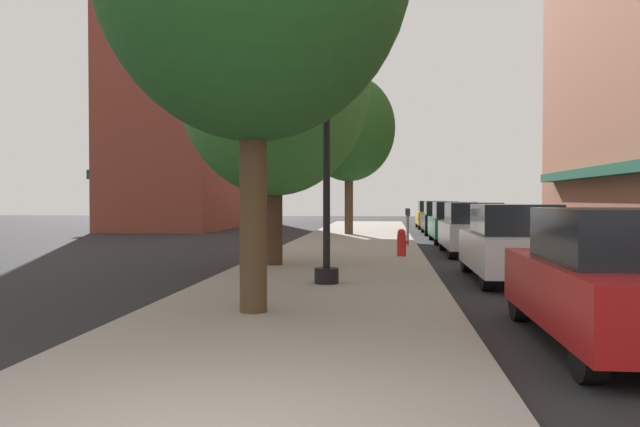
{
  "coord_description": "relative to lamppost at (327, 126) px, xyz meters",
  "views": [
    {
      "loc": [
        1.29,
        -4.01,
        1.77
      ],
      "look_at": [
        -1.28,
        21.0,
        1.21
      ],
      "focal_mm": 36.3,
      "sensor_mm": 36.0,
      "label": 1
    }
  ],
  "objects": [
    {
      "name": "ground_plane",
      "position": [
        3.88,
        9.45,
        -3.2
      ],
      "size": [
        90.0,
        90.0,
        0.0
      ],
      "primitive_type": "plane",
      "color": "#232326"
    },
    {
      "name": "car_green",
      "position": [
        3.88,
        13.98,
        -2.39
      ],
      "size": [
        1.8,
        4.3,
        1.66
      ],
      "rotation": [
        0.0,
        0.0,
        -0.01
      ],
      "color": "black",
      "rests_on": "ground"
    },
    {
      "name": "car_white",
      "position": [
        3.88,
        1.67,
        -2.39
      ],
      "size": [
        1.8,
        4.3,
        1.66
      ],
      "rotation": [
        0.0,
        0.0,
        0.01
      ],
      "color": "black",
      "rests_on": "ground"
    },
    {
      "name": "sidewalk_slab",
      "position": [
        -0.12,
        10.45,
        -3.14
      ],
      "size": [
        4.8,
        50.0,
        0.12
      ],
      "primitive_type": "cube",
      "color": "gray",
      "rests_on": "ground"
    },
    {
      "name": "car_silver",
      "position": [
        3.88,
        8.31,
        -2.39
      ],
      "size": [
        1.8,
        4.3,
        1.66
      ],
      "rotation": [
        0.0,
        0.0,
        -0.02
      ],
      "color": "black",
      "rests_on": "ground"
    },
    {
      "name": "fire_hydrant",
      "position": [
        1.61,
        6.27,
        -2.68
      ],
      "size": [
        0.33,
        0.26,
        0.79
      ],
      "color": "red",
      "rests_on": "sidewalk_slab"
    },
    {
      "name": "car_yellow",
      "position": [
        3.88,
        26.67,
        -2.39
      ],
      "size": [
        1.8,
        4.3,
        1.66
      ],
      "rotation": [
        0.0,
        0.0,
        0.04
      ],
      "color": "black",
      "rests_on": "ground"
    },
    {
      "name": "tree_far",
      "position": [
        -1.63,
        3.46,
        1.39
      ],
      "size": [
        4.79,
        4.79,
        7.24
      ],
      "color": "#422D1E",
      "rests_on": "sidewalk_slab"
    },
    {
      "name": "car_black",
      "position": [
        3.88,
        20.23,
        -2.39
      ],
      "size": [
        1.8,
        4.3,
        1.66
      ],
      "rotation": [
        0.0,
        0.0,
        -0.0
      ],
      "color": "black",
      "rests_on": "ground"
    },
    {
      "name": "building_far_background",
      "position": [
        -11.13,
        28.45,
        7.24
      ],
      "size": [
        6.8,
        18.0,
        20.94
      ],
      "color": "brown",
      "rests_on": "ground"
    },
    {
      "name": "tree_near",
      "position": [
        -0.6,
        17.97,
        1.9
      ],
      "size": [
        4.36,
        4.36,
        7.5
      ],
      "color": "#4C3823",
      "rests_on": "sidewalk_slab"
    },
    {
      "name": "lamppost",
      "position": [
        0.0,
        0.0,
        0.0
      ],
      "size": [
        0.48,
        0.48,
        5.9
      ],
      "color": "black",
      "rests_on": "sidewalk_slab"
    },
    {
      "name": "parking_meter_far",
      "position": [
        1.93,
        10.37,
        -2.25
      ],
      "size": [
        0.14,
        0.09,
        1.31
      ],
      "color": "slate",
      "rests_on": "sidewalk_slab"
    },
    {
      "name": "parking_meter_near",
      "position": [
        1.93,
        11.32,
        -2.25
      ],
      "size": [
        0.14,
        0.09,
        1.31
      ],
      "color": "slate",
      "rests_on": "sidewalk_slab"
    },
    {
      "name": "car_red",
      "position": [
        3.88,
        -4.59,
        -2.39
      ],
      "size": [
        1.8,
        4.3,
        1.66
      ],
      "rotation": [
        0.0,
        0.0,
        -0.02
      ],
      "color": "black",
      "rests_on": "ground"
    }
  ]
}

